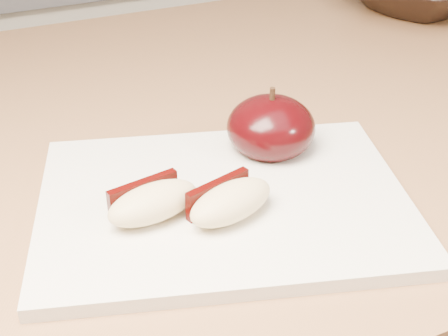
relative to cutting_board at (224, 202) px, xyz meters
name	(u,v)px	position (x,y,z in m)	size (l,w,h in m)	color
back_cabinet	(92,152)	(0.07, 0.85, -0.43)	(2.40, 0.62, 0.94)	silver
cutting_board	(224,202)	(0.00, 0.00, 0.00)	(0.28, 0.20, 0.01)	silver
apple_half	(271,127)	(0.07, 0.05, 0.02)	(0.09, 0.09, 0.06)	black
apple_wedge_a	(152,202)	(-0.06, 0.00, 0.02)	(0.07, 0.05, 0.03)	#DAC08A
apple_wedge_b	(230,201)	(-0.01, -0.02, 0.02)	(0.08, 0.05, 0.03)	#DAC08A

